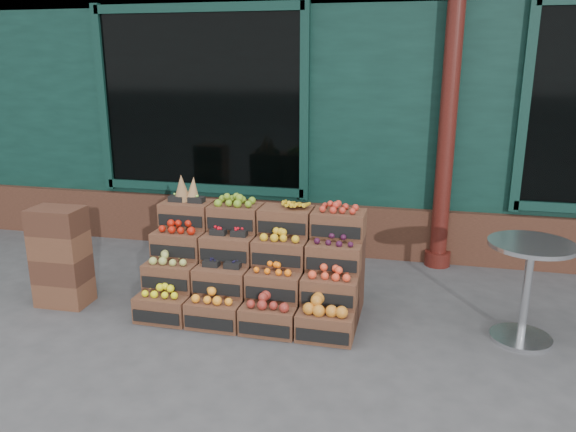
# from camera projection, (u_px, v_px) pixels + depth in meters

# --- Properties ---
(ground) EXTENTS (60.00, 60.00, 0.00)m
(ground) POSITION_uv_depth(u_px,v_px,m) (292.00, 339.00, 4.64)
(ground) COLOR #3D3D40
(ground) RESTS_ON ground
(shop_facade) EXTENTS (12.00, 6.24, 4.80)m
(shop_facade) POSITION_uv_depth(u_px,v_px,m) (365.00, 47.00, 8.78)
(shop_facade) COLOR black
(shop_facade) RESTS_ON ground
(crate_display) EXTENTS (1.92, 0.94, 1.20)m
(crate_display) POSITION_uv_depth(u_px,v_px,m) (255.00, 272.00, 5.09)
(crate_display) COLOR #523120
(crate_display) RESTS_ON ground
(spare_crates) EXTENTS (0.47, 0.33, 0.93)m
(spare_crates) POSITION_uv_depth(u_px,v_px,m) (61.00, 257.00, 5.19)
(spare_crates) COLOR #523120
(spare_crates) RESTS_ON ground
(bistro_table) EXTENTS (0.67, 0.67, 0.84)m
(bistro_table) POSITION_uv_depth(u_px,v_px,m) (528.00, 280.00, 4.48)
(bistro_table) COLOR #B5B9BD
(bistro_table) RESTS_ON ground
(shopkeeper) EXTENTS (0.75, 0.56, 1.85)m
(shopkeeper) POSITION_uv_depth(u_px,v_px,m) (198.00, 159.00, 7.58)
(shopkeeper) COLOR #19582A
(shopkeeper) RESTS_ON ground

